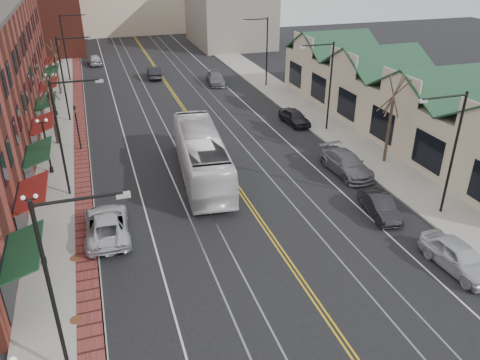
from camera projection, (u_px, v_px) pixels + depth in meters
ground at (324, 313)px, 22.26m from camera, size 160.00×160.00×0.00m
sidewalk_left at (63, 172)px, 35.90m from camera, size 4.00×120.00×0.15m
sidewalk_right at (341, 136)px, 42.50m from camera, size 4.00×120.00×0.15m
building_right at (402, 106)px, 43.14m from camera, size 8.00×36.00×4.60m
backdrop_left at (33, 5)px, 74.10m from camera, size 14.00×18.00×14.00m
backdrop_mid at (128, 7)px, 92.36m from camera, size 22.00×14.00×9.00m
backdrop_right at (229, 11)px, 79.06m from camera, size 12.00×16.00×11.00m
streetlight_l_0 at (61, 274)px, 16.95m from camera, size 3.33×0.25×8.00m
streetlight_l_1 at (65, 127)px, 30.53m from camera, size 3.33×0.25×8.00m
streetlight_l_2 at (67, 70)px, 44.11m from camera, size 3.33×0.25×8.00m
streetlight_l_3 at (68, 41)px, 57.68m from camera, size 3.33×0.25×8.00m
streetlight_r_0 at (450, 143)px, 28.12m from camera, size 3.33×0.25×8.00m
streetlight_r_1 at (326, 78)px, 41.70m from camera, size 3.33×0.25×8.00m
streetlight_r_2 at (263, 45)px, 55.27m from camera, size 3.33×0.25×8.00m
lamppost_l_1 at (37, 232)px, 24.54m from camera, size 0.84×0.28×4.27m
lamppost_l_2 at (47, 147)px, 34.72m from camera, size 0.84×0.28×4.27m
lamppost_l_3 at (53, 95)px, 46.60m from camera, size 0.84×0.28×4.27m
tree_left_near at (51, 106)px, 39.30m from camera, size 1.78×1.37×6.48m
tree_left_far at (56, 66)px, 52.98m from camera, size 1.66×1.28×6.02m
tree_right_mid at (390, 118)px, 35.88m from camera, size 1.90×1.46×6.93m
manhole_mid at (76, 320)px, 21.66m from camera, size 0.60×0.60×0.02m
manhole_far at (75, 258)px, 25.90m from camera, size 0.60×0.60×0.02m
traffic_signal at (77, 125)px, 38.65m from camera, size 0.18×0.15×3.80m
transit_bus at (202, 156)px, 34.47m from camera, size 4.17×12.82×3.51m
parked_suv at (107, 225)px, 27.84m from camera, size 2.69×5.54×1.52m
parked_car_a at (458, 257)px, 24.97m from camera, size 2.11×4.70×1.57m
parked_car_b at (380, 206)px, 30.03m from camera, size 1.98×4.24×1.34m
parked_car_c at (346, 163)px, 35.52m from camera, size 2.43×5.53×1.58m
parked_car_d at (295, 117)px, 45.26m from camera, size 2.08×4.36×1.44m
distant_car_left at (154, 72)px, 60.78m from camera, size 1.83×4.67×1.51m
distant_car_right at (216, 78)px, 58.23m from camera, size 2.52×5.05×1.41m
distant_car_far at (94, 60)px, 67.50m from camera, size 2.28×4.58×1.50m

